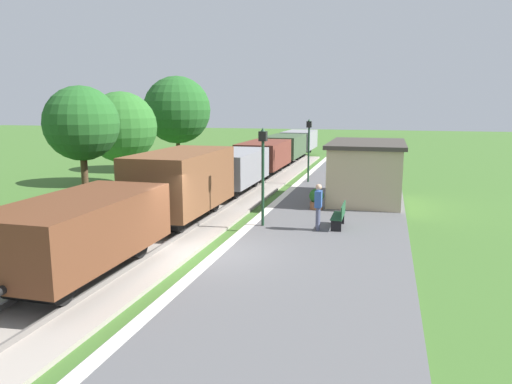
{
  "coord_description": "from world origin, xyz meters",
  "views": [
    {
      "loc": [
        5.31,
        -13.66,
        4.8
      ],
      "look_at": [
        0.78,
        3.16,
        1.64
      ],
      "focal_mm": 34.15,
      "sensor_mm": 36.0,
      "label": 1
    }
  ],
  "objects_px": {
    "freight_train": "(248,163)",
    "potted_planter": "(316,199)",
    "tree_field_left": "(177,110)",
    "bench_down_platform": "(358,174)",
    "station_hut": "(366,170)",
    "person_waiting": "(318,205)",
    "tree_trackside_mid": "(81,124)",
    "bench_near_hut": "(340,215)",
    "lamp_post_far": "(309,139)",
    "tree_trackside_far": "(121,127)",
    "lamp_post_near": "(263,159)"
  },
  "relations": [
    {
      "from": "lamp_post_near",
      "to": "freight_train",
      "type": "bearing_deg",
      "value": 109.12
    },
    {
      "from": "person_waiting",
      "to": "tree_trackside_mid",
      "type": "bearing_deg",
      "value": -1.04
    },
    {
      "from": "bench_down_platform",
      "to": "tree_field_left",
      "type": "bearing_deg",
      "value": 165.66
    },
    {
      "from": "person_waiting",
      "to": "tree_trackside_mid",
      "type": "xyz_separation_m",
      "value": [
        -9.72,
        0.12,
        2.82
      ]
    },
    {
      "from": "station_hut",
      "to": "tree_field_left",
      "type": "xyz_separation_m",
      "value": [
        -13.73,
        8.85,
        2.72
      ]
    },
    {
      "from": "potted_planter",
      "to": "lamp_post_far",
      "type": "height_order",
      "value": "lamp_post_far"
    },
    {
      "from": "tree_trackside_mid",
      "to": "lamp_post_far",
      "type": "bearing_deg",
      "value": 55.11
    },
    {
      "from": "freight_train",
      "to": "tree_field_left",
      "type": "relative_size",
      "value": 5.79
    },
    {
      "from": "station_hut",
      "to": "tree_field_left",
      "type": "relative_size",
      "value": 0.86
    },
    {
      "from": "freight_train",
      "to": "tree_trackside_far",
      "type": "bearing_deg",
      "value": -174.13
    },
    {
      "from": "tree_field_left",
      "to": "potted_planter",
      "type": "bearing_deg",
      "value": -44.95
    },
    {
      "from": "lamp_post_far",
      "to": "station_hut",
      "type": "bearing_deg",
      "value": -52.37
    },
    {
      "from": "bench_near_hut",
      "to": "bench_down_platform",
      "type": "relative_size",
      "value": 1.0
    },
    {
      "from": "freight_train",
      "to": "person_waiting",
      "type": "height_order",
      "value": "freight_train"
    },
    {
      "from": "station_hut",
      "to": "potted_planter",
      "type": "height_order",
      "value": "station_hut"
    },
    {
      "from": "station_hut",
      "to": "tree_trackside_mid",
      "type": "height_order",
      "value": "tree_trackside_mid"
    },
    {
      "from": "bench_down_platform",
      "to": "potted_planter",
      "type": "height_order",
      "value": "potted_planter"
    },
    {
      "from": "tree_trackside_far",
      "to": "tree_field_left",
      "type": "distance_m",
      "value": 6.6
    },
    {
      "from": "freight_train",
      "to": "tree_trackside_far",
      "type": "height_order",
      "value": "tree_trackside_far"
    },
    {
      "from": "person_waiting",
      "to": "tree_trackside_far",
      "type": "xyz_separation_m",
      "value": [
        -13.03,
        8.83,
        2.25
      ]
    },
    {
      "from": "tree_trackside_far",
      "to": "potted_planter",
      "type": "bearing_deg",
      "value": -22.82
    },
    {
      "from": "station_hut",
      "to": "tree_field_left",
      "type": "bearing_deg",
      "value": 147.19
    },
    {
      "from": "station_hut",
      "to": "bench_down_platform",
      "type": "relative_size",
      "value": 3.87
    },
    {
      "from": "lamp_post_far",
      "to": "person_waiting",
      "type": "bearing_deg",
      "value": -79.15
    },
    {
      "from": "lamp_post_far",
      "to": "bench_near_hut",
      "type": "bearing_deg",
      "value": -74.75
    },
    {
      "from": "station_hut",
      "to": "person_waiting",
      "type": "xyz_separation_m",
      "value": [
        -1.4,
        -6.48,
        -0.47
      ]
    },
    {
      "from": "bench_down_platform",
      "to": "lamp_post_far",
      "type": "relative_size",
      "value": 0.41
    },
    {
      "from": "freight_train",
      "to": "tree_trackside_mid",
      "type": "distance_m",
      "value": 10.74
    },
    {
      "from": "bench_near_hut",
      "to": "tree_field_left",
      "type": "xyz_separation_m",
      "value": [
        -13.06,
        14.74,
        3.65
      ]
    },
    {
      "from": "bench_down_platform",
      "to": "tree_field_left",
      "type": "distance_m",
      "value": 13.96
    },
    {
      "from": "station_hut",
      "to": "bench_near_hut",
      "type": "xyz_separation_m",
      "value": [
        -0.67,
        -5.89,
        -0.93
      ]
    },
    {
      "from": "potted_planter",
      "to": "lamp_post_near",
      "type": "distance_m",
      "value": 4.31
    },
    {
      "from": "freight_train",
      "to": "bench_down_platform",
      "type": "height_order",
      "value": "freight_train"
    },
    {
      "from": "bench_down_platform",
      "to": "tree_trackside_far",
      "type": "xyz_separation_m",
      "value": [
        -13.76,
        -3.15,
        2.71
      ]
    },
    {
      "from": "tree_trackside_mid",
      "to": "tree_field_left",
      "type": "distance_m",
      "value": 15.42
    },
    {
      "from": "station_hut",
      "to": "tree_field_left",
      "type": "height_order",
      "value": "tree_field_left"
    },
    {
      "from": "tree_trackside_mid",
      "to": "tree_trackside_far",
      "type": "height_order",
      "value": "tree_trackside_mid"
    },
    {
      "from": "station_hut",
      "to": "potted_planter",
      "type": "bearing_deg",
      "value": -124.28
    },
    {
      "from": "potted_planter",
      "to": "tree_trackside_mid",
      "type": "distance_m",
      "value": 10.32
    },
    {
      "from": "bench_down_platform",
      "to": "lamp_post_near",
      "type": "relative_size",
      "value": 0.41
    },
    {
      "from": "freight_train",
      "to": "tree_trackside_mid",
      "type": "relative_size",
      "value": 7.07
    },
    {
      "from": "potted_planter",
      "to": "tree_trackside_mid",
      "type": "height_order",
      "value": "tree_trackside_mid"
    },
    {
      "from": "station_hut",
      "to": "lamp_post_far",
      "type": "distance_m",
      "value": 5.87
    },
    {
      "from": "potted_planter",
      "to": "tree_trackside_far",
      "type": "xyz_separation_m",
      "value": [
        -12.46,
        5.24,
        2.71
      ]
    },
    {
      "from": "lamp_post_far",
      "to": "tree_trackside_mid",
      "type": "bearing_deg",
      "value": -124.89
    },
    {
      "from": "tree_field_left",
      "to": "bench_down_platform",
      "type": "bearing_deg",
      "value": -14.34
    },
    {
      "from": "bench_down_platform",
      "to": "lamp_post_near",
      "type": "bearing_deg",
      "value": -103.53
    },
    {
      "from": "potted_planter",
      "to": "lamp_post_near",
      "type": "relative_size",
      "value": 0.25
    },
    {
      "from": "station_hut",
      "to": "tree_trackside_mid",
      "type": "xyz_separation_m",
      "value": [
        -11.13,
        -6.35,
        2.35
      ]
    },
    {
      "from": "freight_train",
      "to": "potted_planter",
      "type": "xyz_separation_m",
      "value": [
        4.83,
        -6.03,
        -0.73
      ]
    }
  ]
}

